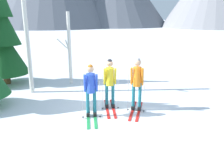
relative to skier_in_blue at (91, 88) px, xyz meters
The scene contains 7 objects.
ground_plane 1.30m from the skier_in_blue, 34.48° to the left, with size 400.00×400.00×0.00m, color white.
skier_in_blue is the anchor object (origin of this frame).
skier_in_yellow 0.92m from the skier_in_blue, 44.95° to the left, with size 0.61×1.70×1.76m.
skier_in_orange 1.59m from the skier_in_blue, 13.30° to the left, with size 0.80×1.72×1.84m.
pine_tree_near 5.91m from the skier_in_blue, 135.26° to the left, with size 2.18×2.18×5.27m.
birch_tree_tall 4.09m from the skier_in_blue, 134.21° to the left, with size 0.57×0.43×5.45m.
birch_tree_slender 4.09m from the skier_in_blue, 104.68° to the left, with size 0.62×0.86×3.36m.
Camera 1 is at (-0.60, -7.34, 3.14)m, focal length 36.38 mm.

